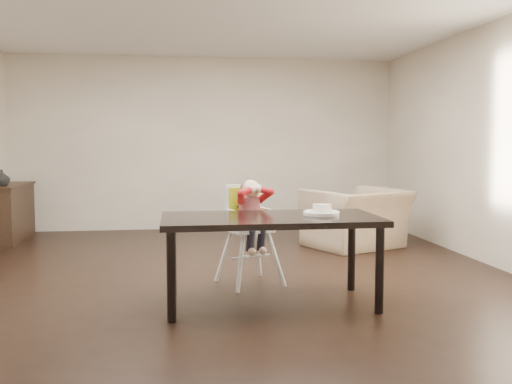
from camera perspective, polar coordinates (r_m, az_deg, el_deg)
ground at (r=5.74m, az=-3.24°, el=-8.78°), size 7.00×7.00×0.00m
room_walls at (r=5.60m, az=-3.33°, el=9.99°), size 6.02×7.02×2.71m
dining_table at (r=4.76m, az=1.46°, el=-3.39°), size 1.80×0.90×0.75m
high_chair at (r=5.48m, az=-0.74°, el=-1.86°), size 0.54×0.54×1.01m
plate at (r=4.88m, az=6.61°, el=-1.91°), size 0.41×0.41×0.09m
armchair at (r=7.53m, az=10.00°, el=-1.63°), size 1.38×1.18×1.02m
sideboard at (r=8.64m, az=-23.47°, el=-1.89°), size 0.44×1.26×0.79m
vase at (r=8.35m, az=-24.08°, el=1.29°), size 0.25×0.26×0.21m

